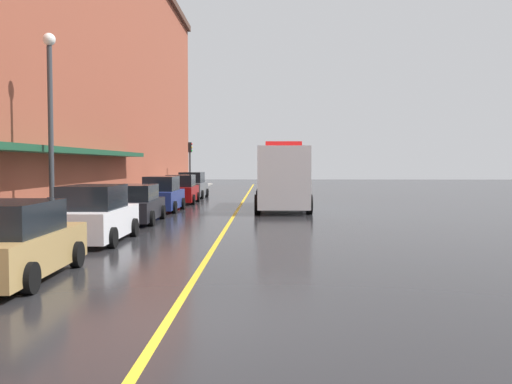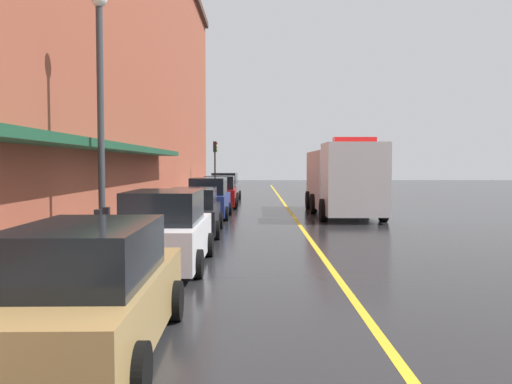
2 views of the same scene
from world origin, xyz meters
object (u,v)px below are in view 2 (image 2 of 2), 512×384
object	(u,v)px
parked_car_0	(91,294)
parked_car_3	(209,199)
parking_meter_0	(171,199)
parked_car_4	(220,193)
parking_meter_2	(98,228)
box_truck	(341,179)
parked_car_5	(225,188)
parking_meter_1	(106,225)
street_lamp_left	(100,93)
parking_meter_3	(205,185)
parked_car_1	(166,231)
traffic_light_near	(215,157)
parked_car_2	(193,213)

from	to	relation	value
parked_car_0	parked_car_3	distance (m)	17.71
parked_car_3	parking_meter_0	distance (m)	2.89
parked_car_4	parking_meter_2	world-z (taller)	parked_car_4
parked_car_3	parked_car_4	distance (m)	6.03
parking_meter_2	box_truck	bearing A→B (deg)	61.47
parking_meter_2	parked_car_5	bearing A→B (deg)	86.66
parking_meter_1	street_lamp_left	distance (m)	3.81
parking_meter_0	parking_meter_1	bearing A→B (deg)	-90.00
parked_car_4	parking_meter_3	distance (m)	6.53
parked_car_1	parking_meter_3	size ratio (longest dim) A/B	3.35
box_truck	parking_meter_1	xyz separation A→B (m)	(-7.80, -13.72, -0.69)
street_lamp_left	parked_car_5	bearing A→B (deg)	84.75
parked_car_5	box_truck	distance (m)	11.95
parking_meter_1	parking_meter_2	size ratio (longest dim) A/B	1.00
parked_car_1	parked_car_3	size ratio (longest dim) A/B	1.04
parking_meter_3	box_truck	bearing A→B (deg)	-53.92
parked_car_5	traffic_light_near	bearing A→B (deg)	10.70
parked_car_0	parking_meter_2	world-z (taller)	parked_car_0
parked_car_1	parked_car_5	world-z (taller)	parked_car_5
parked_car_0	parking_meter_1	xyz separation A→B (m)	(-1.40, 5.68, 0.25)
parking_meter_2	traffic_light_near	xyz separation A→B (m)	(0.06, 33.27, 2.10)
parked_car_1	street_lamp_left	distance (m)	4.29
parked_car_5	parking_meter_0	bearing A→B (deg)	176.23
parking_meter_0	street_lamp_left	distance (m)	8.48
parked_car_0	parking_meter_0	xyz separation A→B (m)	(-1.40, 15.17, 0.25)
box_truck	parking_meter_2	size ratio (longest dim) A/B	6.98
parking_meter_0	parked_car_1	bearing A→B (deg)	-81.59
parked_car_1	parked_car_5	xyz separation A→B (m)	(0.07, 23.50, 0.02)
parked_car_2	traffic_light_near	bearing A→B (deg)	0.99
parked_car_2	parking_meter_3	xyz separation A→B (m)	(-1.32, 18.12, 0.28)
parked_car_3	parking_meter_2	bearing A→B (deg)	174.66
parked_car_3	parking_meter_0	bearing A→B (deg)	152.48
parked_car_3	street_lamp_left	distance (m)	11.07
parked_car_3	parking_meter_1	world-z (taller)	parked_car_3
parked_car_2	parked_car_5	distance (m)	17.47
parking_meter_2	parking_meter_3	xyz separation A→B (m)	(0.00, 25.07, 0.00)
parking_meter_1	parking_meter_3	distance (m)	24.43
street_lamp_left	box_truck	bearing A→B (deg)	54.99
parked_car_5	parking_meter_1	world-z (taller)	parked_car_5
parked_car_0	parked_car_3	world-z (taller)	parked_car_3
parking_meter_2	parking_meter_3	distance (m)	25.07
parking_meter_1	street_lamp_left	size ratio (longest dim) A/B	0.19
parked_car_1	parked_car_3	distance (m)	11.75
parking_meter_2	parking_meter_3	world-z (taller)	same
parked_car_0	parked_car_5	size ratio (longest dim) A/B	1.13
parked_car_3	street_lamp_left	bearing A→B (deg)	170.02
parked_car_2	parked_car_4	xyz separation A→B (m)	(0.15, 11.76, 0.07)
parking_meter_2	traffic_light_near	world-z (taller)	traffic_light_near
parked_car_3	parking_meter_3	xyz separation A→B (m)	(-1.37, 12.39, 0.19)
parking_meter_2	street_lamp_left	xyz separation A→B (m)	(-0.60, 2.36, 3.34)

